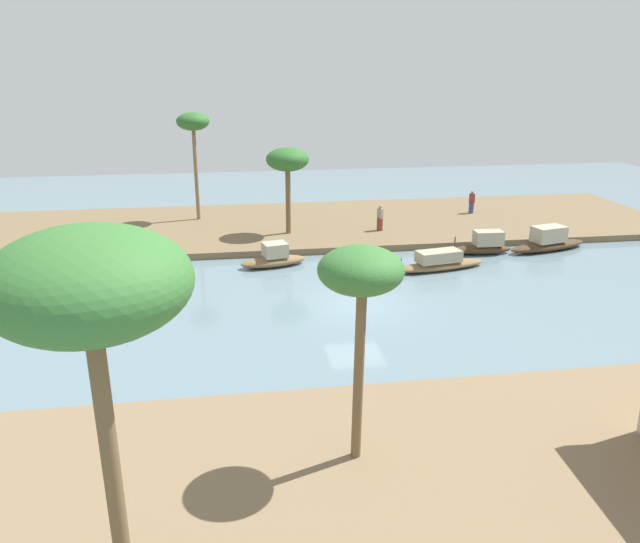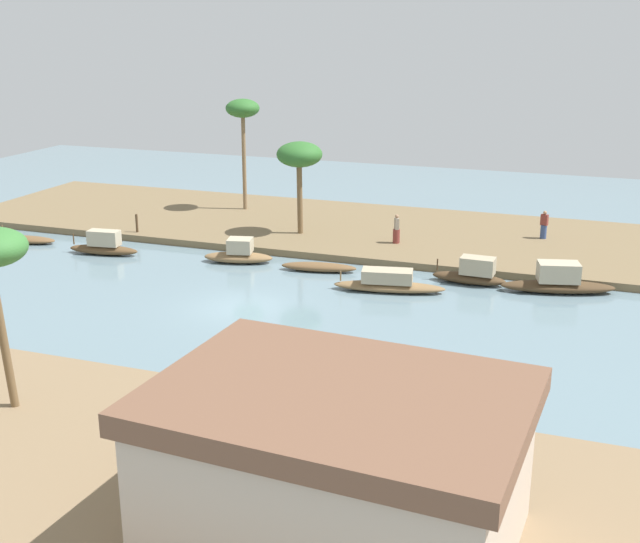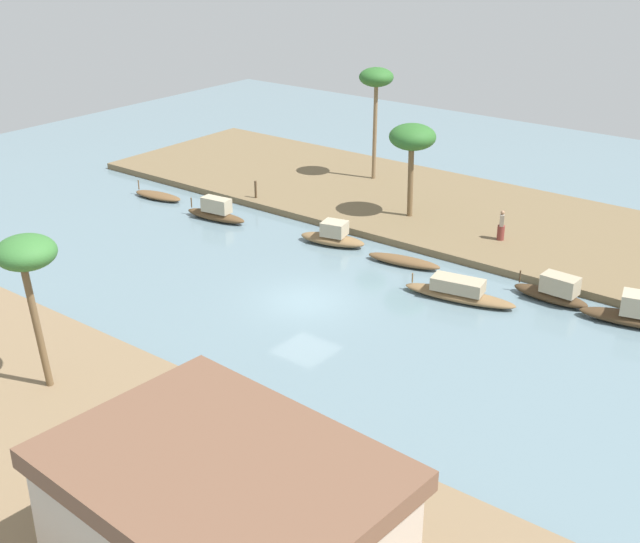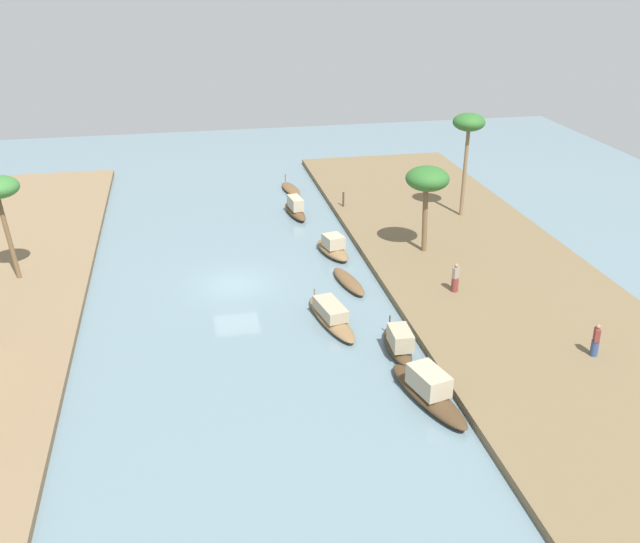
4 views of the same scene
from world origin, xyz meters
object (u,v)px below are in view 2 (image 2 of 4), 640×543
at_px(sampan_near_left_bank, 472,273).
at_px(mooring_post, 137,223).
at_px(sampan_downstream_large, 27,240).
at_px(palm_tree_left_far, 243,112).
at_px(sampan_foreground, 389,283).
at_px(person_by_mooring, 396,232).
at_px(riverside_building, 339,467).
at_px(palm_tree_left_near, 299,156).
at_px(sampan_with_tall_canopy, 104,246).
at_px(sampan_open_hull, 319,267).
at_px(person_on_near_bank, 544,227).
at_px(sampan_with_red_awning, 239,254).
at_px(sampan_upstream_small, 558,282).

bearing_deg(sampan_near_left_bank, mooring_post, -3.23).
height_order(sampan_downstream_large, palm_tree_left_far, palm_tree_left_far).
relative_size(sampan_foreground, person_by_mooring, 3.32).
bearing_deg(mooring_post, riverside_building, 130.39).
relative_size(sampan_downstream_large, palm_tree_left_near, 0.67).
bearing_deg(sampan_with_tall_canopy, person_by_mooring, -163.88).
height_order(mooring_post, riverside_building, riverside_building).
height_order(mooring_post, palm_tree_left_far, palm_tree_left_far).
height_order(sampan_near_left_bank, palm_tree_left_near, palm_tree_left_near).
relative_size(person_by_mooring, riverside_building, 0.18).
xyz_separation_m(sampan_open_hull, sampan_downstream_large, (17.40, 0.47, -0.03)).
bearing_deg(sampan_foreground, mooring_post, -25.79).
bearing_deg(sampan_foreground, person_on_near_bank, -129.80).
relative_size(sampan_with_tall_canopy, riverside_building, 0.46).
xyz_separation_m(mooring_post, palm_tree_left_far, (-3.35, -7.57, 5.67)).
distance_m(person_by_mooring, riverside_building, 26.98).
bearing_deg(palm_tree_left_far, sampan_foreground, 137.01).
distance_m(sampan_near_left_bank, riverside_building, 21.84).
xyz_separation_m(sampan_downstream_large, sampan_with_red_awning, (-12.96, -0.53, 0.26)).
bearing_deg(mooring_post, sampan_open_hull, 168.39).
relative_size(sampan_open_hull, palm_tree_left_near, 0.75).
distance_m(sampan_downstream_large, sampan_near_left_bank, 25.02).
xyz_separation_m(sampan_foreground, person_on_near_bank, (-6.02, -10.81, 0.66)).
height_order(sampan_upstream_small, riverside_building, riverside_building).
bearing_deg(person_on_near_bank, sampan_near_left_bank, -87.26).
height_order(sampan_open_hull, sampan_near_left_bank, sampan_near_left_bank).
distance_m(palm_tree_left_near, riverside_building, 28.94).
xyz_separation_m(sampan_open_hull, sampan_with_red_awning, (4.44, -0.06, 0.23)).
xyz_separation_m(sampan_downstream_large, person_by_mooring, (-20.05, -5.66, 0.83)).
xyz_separation_m(sampan_open_hull, mooring_post, (12.02, -2.47, 0.69)).
relative_size(sampan_open_hull, person_on_near_bank, 2.49).
height_order(sampan_open_hull, person_by_mooring, person_by_mooring).
bearing_deg(person_on_near_bank, sampan_upstream_small, -60.71).
relative_size(person_on_near_bank, riverside_building, 0.18).
bearing_deg(sampan_with_red_awning, person_on_near_bank, -161.96).
bearing_deg(sampan_foreground, sampan_open_hull, -35.30).
bearing_deg(palm_tree_left_far, sampan_downstream_large, 50.25).
distance_m(sampan_foreground, mooring_post, 16.73).
distance_m(sampan_open_hull, sampan_upstream_small, 11.56).
height_order(sampan_foreground, person_on_near_bank, person_on_near_bank).
height_order(sampan_with_red_awning, palm_tree_left_far, palm_tree_left_far).
bearing_deg(person_on_near_bank, person_by_mooring, -133.82).
height_order(sampan_open_hull, sampan_downstream_large, sampan_downstream_large).
bearing_deg(sampan_with_red_awning, sampan_downstream_large, -10.89).
relative_size(sampan_open_hull, sampan_foreground, 0.74).
height_order(sampan_foreground, riverside_building, riverside_building).
height_order(sampan_with_tall_canopy, sampan_with_red_awning, sampan_with_tall_canopy).
distance_m(sampan_with_tall_canopy, sampan_upstream_small, 23.53).
xyz_separation_m(sampan_upstream_small, sampan_near_left_bank, (3.95, 0.06, 0.00)).
relative_size(sampan_upstream_small, person_on_near_bank, 3.40).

